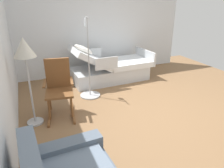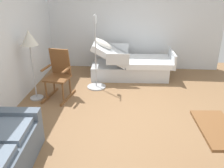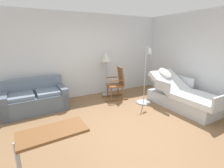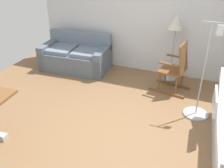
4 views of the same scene
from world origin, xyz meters
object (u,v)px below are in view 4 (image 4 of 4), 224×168
rocking_chair (176,69)px  iv_pole (198,103)px  couch (76,57)px  floor_lamp (176,26)px

rocking_chair → iv_pole: (0.54, -0.73, -0.25)m
rocking_chair → iv_pole: 0.94m
couch → floor_lamp: floor_lamp is taller
rocking_chair → iv_pole: iv_pole is taller
couch → iv_pole: (2.96, -0.95, -0.06)m
floor_lamp → couch: bearing=-173.5°
couch → floor_lamp: (2.26, 0.26, 0.92)m
floor_lamp → iv_pole: (0.70, -1.21, -0.98)m
iv_pole → couch: bearing=162.3°
couch → iv_pole: 3.11m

